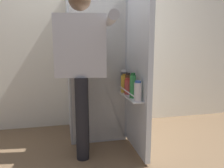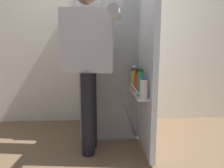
% 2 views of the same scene
% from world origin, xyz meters
% --- Properties ---
extents(ground_plane, '(5.96, 5.96, 0.00)m').
position_xyz_m(ground_plane, '(0.00, 0.00, 0.00)').
color(ground_plane, brown).
extents(kitchen_wall, '(4.40, 0.10, 2.61)m').
position_xyz_m(kitchen_wall, '(0.00, 0.93, 1.31)').
color(kitchen_wall, silver).
rests_on(kitchen_wall, ground_plane).
extents(refrigerator, '(0.67, 1.24, 1.69)m').
position_xyz_m(refrigerator, '(0.02, 0.52, 0.84)').
color(refrigerator, silver).
rests_on(refrigerator, ground_plane).
extents(person, '(0.55, 0.80, 1.58)m').
position_xyz_m(person, '(-0.19, 0.01, 0.95)').
color(person, black).
rests_on(person, ground_plane).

